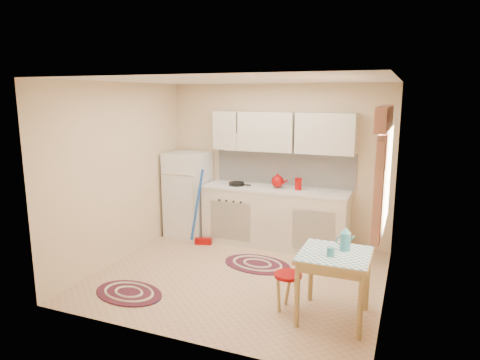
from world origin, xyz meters
name	(u,v)px	position (x,y,z in m)	size (l,w,h in m)	color
room_shell	(257,153)	(0.16, 0.24, 1.60)	(3.64, 3.60, 2.52)	tan
fridge	(188,194)	(-1.42, 1.25, 0.70)	(0.65, 0.60, 1.40)	silver
broom	(203,208)	(-0.98, 0.90, 0.60)	(0.28, 0.12, 1.20)	#1C4FB1
base_cabinets	(275,218)	(0.08, 1.30, 0.44)	(2.25, 0.60, 0.88)	beige
countertop	(275,189)	(0.08, 1.30, 0.90)	(2.27, 0.62, 0.04)	silver
frying_pan	(237,184)	(-0.55, 1.25, 0.94)	(0.24, 0.24, 0.05)	black
red_kettle	(278,181)	(0.11, 1.30, 1.03)	(0.21, 0.19, 0.21)	#940505
red_canister	(298,185)	(0.44, 1.30, 1.00)	(0.10, 0.10, 0.16)	#940505
table	(333,286)	(1.32, -0.63, 0.36)	(0.72, 0.72, 0.72)	tan
stool	(288,292)	(0.83, -0.62, 0.21)	(0.30, 0.30, 0.42)	#940505
coffee_pot	(346,239)	(1.41, -0.51, 0.85)	(0.13, 0.11, 0.26)	teal
mug	(331,252)	(1.30, -0.73, 0.77)	(0.08, 0.08, 0.10)	teal
rug_center	(257,264)	(0.10, 0.44, 0.01)	(0.97, 0.65, 0.02)	maroon
rug_left	(129,293)	(-1.03, -0.97, 0.01)	(0.90, 0.60, 0.02)	maroon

